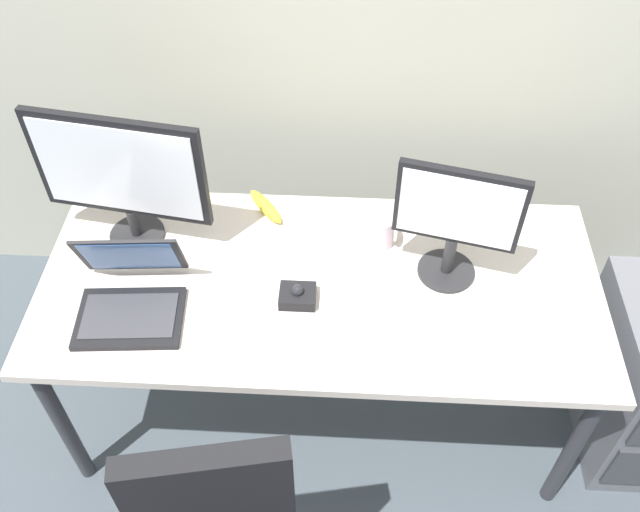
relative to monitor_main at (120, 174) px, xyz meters
The scene contains 10 objects.
ground_plane 1.17m from the monitor_main, 15.29° to the right, with size 8.00×8.00×0.00m, color #414A52.
desk 0.72m from the monitor_main, 15.29° to the right, with size 1.75×0.78×0.71m.
monitor_main is the anchor object (origin of this frame).
monitor_side 1.01m from the monitor_main, ahead, with size 0.36×0.18×0.42m.
keyboard 1.14m from the monitor_main, 23.23° to the right, with size 0.41×0.15×0.03m.
laptop 0.37m from the monitor_main, 79.15° to the right, with size 0.33×0.33×0.23m.
trackball_mouse 0.65m from the monitor_main, 23.94° to the right, with size 0.11×0.09×0.07m.
coffee_mug 0.83m from the monitor_main, ahead, with size 0.10×0.09×0.11m.
paper_notepad 1.31m from the monitor_main, 10.37° to the right, with size 0.15×0.21×0.01m, color white.
banana 0.50m from the monitor_main, 19.11° to the left, with size 0.19×0.04×0.04m, color yellow.
Camera 1 is at (0.07, -1.39, 2.35)m, focal length 38.85 mm.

